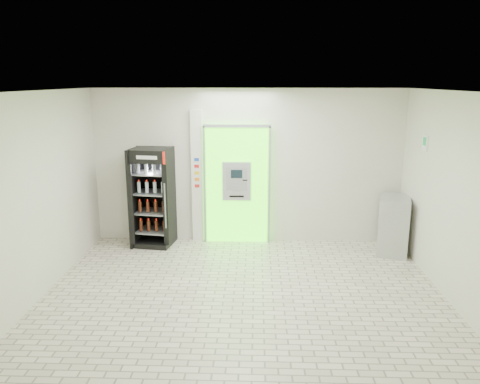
{
  "coord_description": "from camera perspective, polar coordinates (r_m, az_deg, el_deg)",
  "views": [
    {
      "loc": [
        0.18,
        -6.47,
        3.15
      ],
      "look_at": [
        -0.1,
        1.2,
        1.3
      ],
      "focal_mm": 35.0,
      "sensor_mm": 36.0,
      "label": 1
    }
  ],
  "objects": [
    {
      "name": "steel_cabinet",
      "position": [
        9.14,
        18.19,
        -3.84
      ],
      "size": [
        0.74,
        0.91,
        1.06
      ],
      "rotation": [
        0.0,
        0.0,
        -0.28
      ],
      "color": "#A8AAB0",
      "rests_on": "ground"
    },
    {
      "name": "room_shell",
      "position": [
        6.61,
        0.47,
        2.11
      ],
      "size": [
        6.0,
        6.0,
        6.0
      ],
      "color": "silver",
      "rests_on": "ground"
    },
    {
      "name": "exit_sign",
      "position": [
        8.42,
        21.63,
        5.58
      ],
      "size": [
        0.02,
        0.22,
        0.26
      ],
      "color": "white",
      "rests_on": "room_shell"
    },
    {
      "name": "beverage_cooler",
      "position": [
        9.16,
        -10.59,
        -0.85
      ],
      "size": [
        0.8,
        0.75,
        1.9
      ],
      "rotation": [
        0.0,
        0.0,
        -0.15
      ],
      "color": "black",
      "rests_on": "ground"
    },
    {
      "name": "ground",
      "position": [
        7.2,
        0.44,
        -12.41
      ],
      "size": [
        6.0,
        6.0,
        0.0
      ],
      "primitive_type": "plane",
      "color": "beige",
      "rests_on": "ground"
    },
    {
      "name": "pillar",
      "position": [
        9.19,
        -5.23,
        1.86
      ],
      "size": [
        0.22,
        0.11,
        2.6
      ],
      "color": "silver",
      "rests_on": "ground"
    },
    {
      "name": "atm_assembly",
      "position": [
        9.11,
        -0.37,
        0.99
      ],
      "size": [
        1.3,
        0.24,
        2.33
      ],
      "color": "#46FF16",
      "rests_on": "ground"
    }
  ]
}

